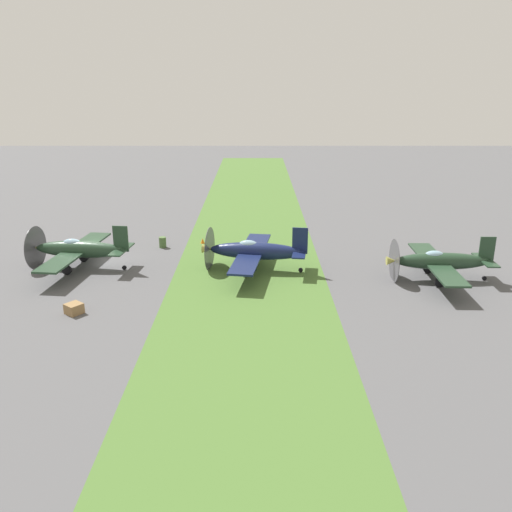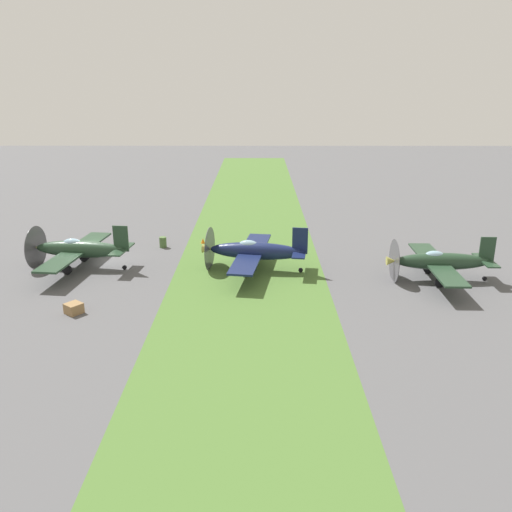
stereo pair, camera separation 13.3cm
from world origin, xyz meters
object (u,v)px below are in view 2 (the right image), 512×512
object	(u,v)px
airplane_trail	(440,261)
supply_crate	(74,308)
airplane_wingman	(254,251)
fuel_drum	(163,242)
airplane_lead	(79,249)
runway_marker_cone	(203,241)

from	to	relation	value
airplane_trail	supply_crate	size ratio (longest dim) A/B	10.43
airplane_wingman	fuel_drum	world-z (taller)	airplane_wingman
airplane_lead	supply_crate	bearing A→B (deg)	-158.54
airplane_lead	runway_marker_cone	bearing A→B (deg)	-46.65
airplane_trail	airplane_wingman	bearing A→B (deg)	81.97
airplane_lead	airplane_trail	bearing A→B (deg)	-89.19
fuel_drum	supply_crate	xyz separation A→B (m)	(-13.67, 3.13, -0.13)
airplane_wingman	runway_marker_cone	xyz separation A→B (m)	(6.94, 4.55, -1.27)
airplane_lead	fuel_drum	bearing A→B (deg)	-38.96
runway_marker_cone	airplane_lead	bearing A→B (deg)	126.93
airplane_wingman	fuel_drum	distance (m)	9.76
airplane_wingman	airplane_trail	size ratio (longest dim) A/B	1.07
supply_crate	airplane_trail	bearing A→B (deg)	-76.47
airplane_trail	fuel_drum	world-z (taller)	airplane_trail
airplane_wingman	airplane_trail	xyz separation A→B (m)	(-2.14, -13.08, -0.08)
airplane_wingman	runway_marker_cone	distance (m)	8.40
fuel_drum	airplane_lead	bearing A→B (deg)	134.63
airplane_lead	supply_crate	xyz separation A→B (m)	(-8.36, -2.25, -1.16)
airplane_trail	airplane_lead	bearing A→B (deg)	85.67
airplane_lead	airplane_trail	size ratio (longest dim) A/B	1.07
airplane_trail	supply_crate	distance (m)	24.74
fuel_drum	runway_marker_cone	size ratio (longest dim) A/B	2.05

